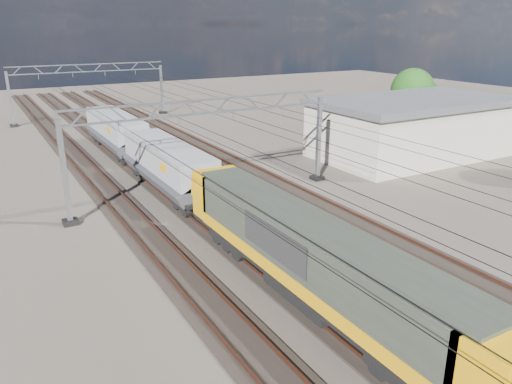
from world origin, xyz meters
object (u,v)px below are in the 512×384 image
catenary_gantry_mid (208,146)px  tree_far (416,92)px  hopper_wagon_lead (168,164)px  locomotive (312,256)px  hopper_wagon_mid (116,130)px  catenary_gantry_far (91,89)px  industrial_shed (413,127)px

catenary_gantry_mid → tree_far: 31.87m
hopper_wagon_lead → locomotive: bearing=-90.0°
hopper_wagon_lead → hopper_wagon_mid: size_ratio=1.00×
catenary_gantry_far → hopper_wagon_mid: size_ratio=1.53×
catenary_gantry_mid → tree_far: (30.32, 9.79, 0.69)m
catenary_gantry_far → catenary_gantry_mid: bearing=-90.0°
catenary_gantry_far → locomotive: size_ratio=0.94×
catenary_gantry_far → tree_far: 40.08m
catenary_gantry_far → locomotive: 51.10m
hopper_wagon_lead → industrial_shed: bearing=-1.6°
catenary_gantry_far → industrial_shed: bearing=-57.1°
catenary_gantry_far → hopper_wagon_lead: catenary_gantry_far is taller
industrial_shed → tree_far: size_ratio=2.57×
locomotive → catenary_gantry_mid: bearing=82.4°
industrial_shed → tree_far: tree_far is taller
locomotive → industrial_shed: size_ratio=1.13×
catenary_gantry_far → tree_far: size_ratio=2.75×
locomotive → industrial_shed: industrial_shed is taller
hopper_wagon_lead → tree_far: tree_far is taller
catenary_gantry_mid → catenary_gantry_far: same height
catenary_gantry_mid → hopper_wagon_mid: bearing=96.8°
hopper_wagon_lead → hopper_wagon_mid: 14.20m
catenary_gantry_mid → industrial_shed: bearing=5.2°
industrial_shed → catenary_gantry_mid: bearing=-174.8°
hopper_wagon_mid → tree_far: (32.32, -7.07, 2.37)m
catenary_gantry_far → industrial_shed: (22.00, -34.00, -1.18)m
industrial_shed → tree_far: 11.55m
hopper_wagon_mid → tree_far: bearing=-12.3°
hopper_wagon_mid → hopper_wagon_lead: bearing=-90.0°
industrial_shed → locomotive: bearing=-144.6°
catenary_gantry_mid → locomotive: 15.25m
catenary_gantry_far → hopper_wagon_lead: 33.44m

